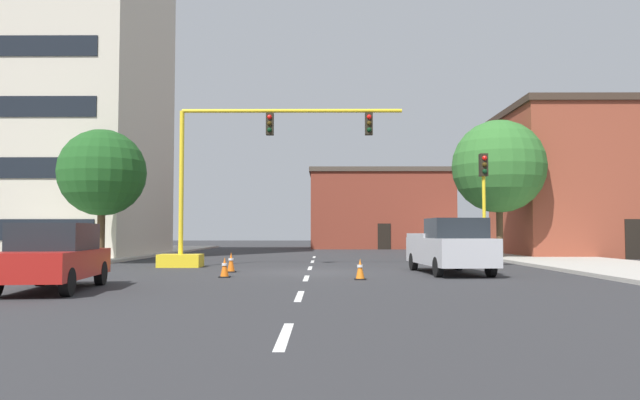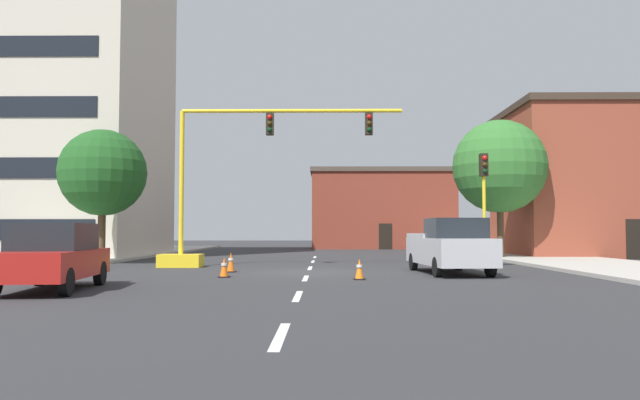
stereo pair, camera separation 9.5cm
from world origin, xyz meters
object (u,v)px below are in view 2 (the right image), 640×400
Objects in this scene: tree_right_mid at (500,167)px; sedan_red_near_left at (53,256)px; traffic_cone_roadside_c at (224,267)px; traffic_signal_gantry at (214,213)px; pickup_truck_silver at (449,247)px; tree_left_near at (103,173)px; traffic_cone_roadside_a at (359,269)px; traffic_cone_roadside_b at (231,262)px; traffic_light_pole_right at (484,184)px.

sedan_red_near_left is (-16.63, -17.70, -4.20)m from tree_right_mid.
tree_right_mid reaches higher than traffic_cone_roadside_c.
traffic_signal_gantry reaches higher than pickup_truck_silver.
traffic_signal_gantry reaches higher than tree_left_near.
tree_left_near is 11.73m from traffic_cone_roadside_c.
sedan_red_near_left is at bearing -133.22° from tree_right_mid.
tree_left_near is 9.46× the size of traffic_cone_roadside_a.
traffic_signal_gantry reaches higher than sedan_red_near_left.
tree_right_mid is 17.13m from traffic_cone_roadside_a.
sedan_red_near_left is at bearing -116.44° from traffic_cone_roadside_b.
tree_right_mid reaches higher than traffic_signal_gantry.
tree_right_mid reaches higher than tree_left_near.
tree_right_mid is at bearing 26.88° from traffic_signal_gantry.
sedan_red_near_left is 8.93m from traffic_cone_roadside_a.
tree_left_near is 9.90m from traffic_cone_roadside_b.
traffic_cone_roadside_c is (3.71, 4.51, -0.56)m from sedan_red_near_left.
traffic_cone_roadside_b is at bearing -69.19° from traffic_signal_gantry.
pickup_truck_silver is at bearing 39.77° from traffic_cone_roadside_a.
traffic_signal_gantry is at bearing 103.71° from traffic_cone_roadside_c.
pickup_truck_silver is (-5.06, -11.26, -4.11)m from tree_right_mid.
traffic_cone_roadside_c is at bearing -49.36° from tree_left_near.
traffic_light_pole_right reaches higher than sedan_red_near_left.
traffic_signal_gantry reaches higher than traffic_light_pole_right.
tree_right_mid reaches higher than traffic_light_pole_right.
pickup_truck_silver reaches higher than traffic_cone_roadside_c.
tree_right_mid is 24.65m from sedan_red_near_left.
traffic_cone_roadside_a is 4.54m from traffic_cone_roadside_c.
traffic_signal_gantry reaches higher than traffic_cone_roadside_a.
tree_right_mid is 13.01m from pickup_truck_silver.
tree_right_mid is 1.38× the size of pickup_truck_silver.
traffic_light_pole_right is at bearing 15.09° from traffic_cone_roadside_b.
traffic_light_pole_right is 6.35× the size of traffic_cone_roadside_b.
sedan_red_near_left is at bearing -129.46° from traffic_cone_roadside_c.
tree_left_near is at bearing 141.39° from traffic_cone_roadside_a.
traffic_cone_roadside_a is at bearing 23.81° from sedan_red_near_left.
traffic_signal_gantry is 15.53× the size of traffic_cone_roadside_a.
traffic_cone_roadside_c is at bearing -151.95° from traffic_light_pole_right.
traffic_light_pole_right reaches higher than traffic_cone_roadside_a.
tree_right_mid is 19.07m from traffic_cone_roadside_c.
tree_right_mid is at bearing 38.97° from traffic_cone_roadside_b.
traffic_cone_roadside_a is 0.89× the size of traffic_cone_roadside_b.
tree_right_mid is 11.32× the size of traffic_cone_roadside_c.
traffic_light_pole_right is 8.98m from traffic_cone_roadside_a.
tree_left_near is 15.41m from traffic_cone_roadside_a.
sedan_red_near_left is (3.48, -12.89, -3.41)m from tree_left_near.
tree_left_near reaches higher than traffic_cone_roadside_c.
traffic_cone_roadside_b is at bearing -39.55° from tree_left_near.
tree_right_mid is 10.12× the size of traffic_cone_roadside_b.
tree_left_near is 9.41× the size of traffic_cone_roadside_c.
sedan_red_near_left is at bearing -156.19° from traffic_cone_roadside_a.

